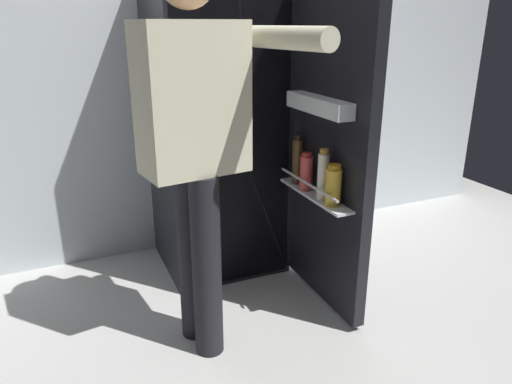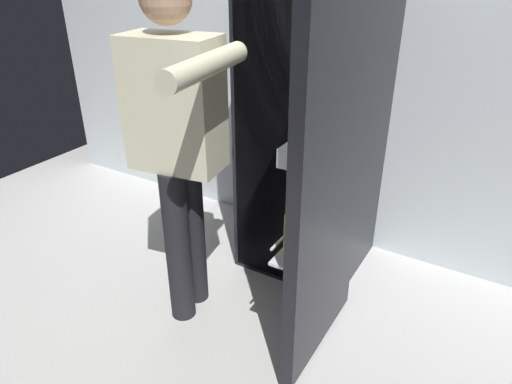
# 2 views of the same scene
# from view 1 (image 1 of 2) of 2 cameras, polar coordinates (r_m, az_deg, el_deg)

# --- Properties ---
(ground_plane) EXTENTS (5.16, 5.16, 0.00)m
(ground_plane) POSITION_cam_1_polar(r_m,az_deg,el_deg) (2.44, -0.08, -13.43)
(ground_plane) COLOR silver
(kitchen_wall) EXTENTS (4.40, 0.10, 2.65)m
(kitchen_wall) POSITION_cam_1_polar(r_m,az_deg,el_deg) (2.89, -7.51, 19.31)
(kitchen_wall) COLOR silver
(kitchen_wall) RESTS_ON ground_plane
(refrigerator) EXTENTS (0.69, 1.23, 1.61)m
(refrigerator) POSITION_cam_1_polar(r_m,az_deg,el_deg) (2.57, -3.78, 7.68)
(refrigerator) COLOR black
(refrigerator) RESTS_ON ground_plane
(person) EXTENTS (0.58, 0.65, 1.58)m
(person) POSITION_cam_1_polar(r_m,az_deg,el_deg) (1.84, -7.19, 6.95)
(person) COLOR black
(person) RESTS_ON ground_plane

